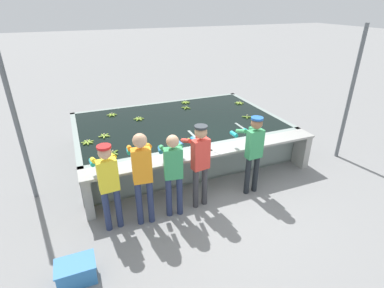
{
  "coord_description": "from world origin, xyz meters",
  "views": [
    {
      "loc": [
        -2.39,
        -4.67,
        3.63
      ],
      "look_at": [
        0.0,
        1.15,
        0.6
      ],
      "focal_mm": 28.0,
      "sensor_mm": 36.0,
      "label": 1
    }
  ],
  "objects": [
    {
      "name": "ground_plane",
      "position": [
        0.0,
        0.0,
        0.0
      ],
      "size": [
        80.0,
        80.0,
        0.0
      ],
      "primitive_type": "plane",
      "color": "gray",
      "rests_on": "ground"
    },
    {
      "name": "wash_tank",
      "position": [
        0.0,
        2.08,
        0.42
      ],
      "size": [
        5.09,
        3.28,
        0.85
      ],
      "color": "gray",
      "rests_on": "ground"
    },
    {
      "name": "work_ledge",
      "position": [
        0.0,
        0.23,
        0.62
      ],
      "size": [
        5.09,
        0.45,
        0.85
      ],
      "color": "#9E9E99",
      "rests_on": "ground"
    },
    {
      "name": "worker_0",
      "position": [
        -2.08,
        -0.3,
        0.97
      ],
      "size": [
        0.44,
        0.72,
        1.61
      ],
      "color": "navy",
      "rests_on": "ground"
    },
    {
      "name": "worker_1",
      "position": [
        -1.53,
        -0.37,
        1.06
      ],
      "size": [
        0.46,
        0.74,
        1.75
      ],
      "color": "navy",
      "rests_on": "ground"
    },
    {
      "name": "worker_2",
      "position": [
        -0.98,
        -0.35,
        0.97
      ],
      "size": [
        0.48,
        0.74,
        1.62
      ],
      "color": "navy",
      "rests_on": "ground"
    },
    {
      "name": "worker_3",
      "position": [
        -0.44,
        -0.28,
        1.02
      ],
      "size": [
        0.47,
        0.74,
        1.67
      ],
      "color": "#38383D",
      "rests_on": "ground"
    },
    {
      "name": "worker_4",
      "position": [
        0.72,
        -0.26,
        1.01
      ],
      "size": [
        0.43,
        0.73,
        1.66
      ],
      "color": "#1E2328",
      "rests_on": "ground"
    },
    {
      "name": "banana_bunch_floating_0",
      "position": [
        0.53,
        2.89,
        0.87
      ],
      "size": [
        0.24,
        0.24,
        0.08
      ],
      "color": "#7FAD33",
      "rests_on": "wash_tank"
    },
    {
      "name": "banana_bunch_floating_1",
      "position": [
        0.7,
        3.36,
        0.87
      ],
      "size": [
        0.28,
        0.28,
        0.08
      ],
      "color": "#8CB738",
      "rests_on": "wash_tank"
    },
    {
      "name": "banana_bunch_floating_2",
      "position": [
        -2.26,
        1.56,
        0.87
      ],
      "size": [
        0.28,
        0.27,
        0.08
      ],
      "color": "#93BC3D",
      "rests_on": "wash_tank"
    },
    {
      "name": "banana_bunch_floating_3",
      "position": [
        2.16,
        2.7,
        0.87
      ],
      "size": [
        0.27,
        0.28,
        0.08
      ],
      "color": "#9EC642",
      "rests_on": "wash_tank"
    },
    {
      "name": "banana_bunch_floating_4",
      "position": [
        -1.84,
        0.86,
        0.87
      ],
      "size": [
        0.25,
        0.25,
        0.08
      ],
      "color": "#75A333",
      "rests_on": "wash_tank"
    },
    {
      "name": "banana_bunch_floating_5",
      "position": [
        -0.13,
        0.82,
        0.87
      ],
      "size": [
        0.27,
        0.27,
        0.08
      ],
      "color": "#75A333",
      "rests_on": "wash_tank"
    },
    {
      "name": "banana_bunch_floating_6",
      "position": [
        -1.88,
        1.77,
        0.87
      ],
      "size": [
        0.27,
        0.28,
        0.08
      ],
      "color": "#9EC642",
      "rests_on": "wash_tank"
    },
    {
      "name": "banana_bunch_floating_7",
      "position": [
        -0.91,
        2.54,
        0.87
      ],
      "size": [
        0.28,
        0.27,
        0.08
      ],
      "color": "#93BC3D",
      "rests_on": "wash_tank"
    },
    {
      "name": "banana_bunch_floating_8",
      "position": [
        1.75,
        1.6,
        0.87
      ],
      "size": [
        0.26,
        0.26,
        0.08
      ],
      "color": "#75A333",
      "rests_on": "wash_tank"
    },
    {
      "name": "banana_bunch_floating_9",
      "position": [
        -1.51,
        3.1,
        0.87
      ],
      "size": [
        0.28,
        0.28,
        0.08
      ],
      "color": "#93BC3D",
      "rests_on": "wash_tank"
    },
    {
      "name": "knife_0",
      "position": [
        -0.69,
        0.29,
        0.86
      ],
      "size": [
        0.2,
        0.32,
        0.02
      ],
      "color": "silver",
      "rests_on": "work_ledge"
    },
    {
      "name": "knife_1",
      "position": [
        0.06,
        0.18,
        0.86
      ],
      "size": [
        0.18,
        0.33,
        0.02
      ],
      "color": "silver",
      "rests_on": "work_ledge"
    },
    {
      "name": "crate",
      "position": [
        -2.76,
        -1.25,
        0.16
      ],
      "size": [
        0.55,
        0.39,
        0.32
      ],
      "color": "#3375B7",
      "rests_on": "ground"
    },
    {
      "name": "support_post_left",
      "position": [
        -3.42,
        1.24,
        1.6
      ],
      "size": [
        0.09,
        0.09,
        3.2
      ],
      "color": "slate",
      "rests_on": "ground"
    },
    {
      "name": "support_post_right",
      "position": [
        3.65,
        0.23,
        1.6
      ],
      "size": [
        0.09,
        0.09,
        3.2
      ],
      "color": "slate",
      "rests_on": "ground"
    }
  ]
}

